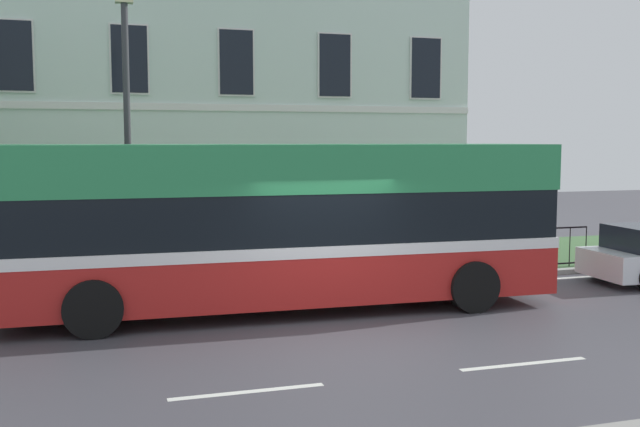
# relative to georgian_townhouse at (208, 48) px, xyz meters

# --- Properties ---
(ground_plane) EXTENTS (60.00, 56.00, 0.18)m
(ground_plane) POSITION_rel_georgian_townhouse_xyz_m (-0.26, -15.46, -6.52)
(ground_plane) COLOR #434149
(georgian_townhouse) EXTENTS (15.45, 11.19, 12.71)m
(georgian_townhouse) POSITION_rel_georgian_townhouse_xyz_m (0.00, 0.00, 0.00)
(georgian_townhouse) COLOR silver
(georgian_townhouse) RESTS_ON ground_plane
(iron_verge_railing) EXTENTS (14.79, 0.04, 0.97)m
(iron_verge_railing) POSITION_rel_georgian_townhouse_xyz_m (0.00, -11.99, -5.88)
(iron_verge_railing) COLOR black
(iron_verge_railing) RESTS_ON ground_plane
(single_decker_bus) EXTENTS (10.32, 2.91, 3.10)m
(single_decker_bus) POSITION_rel_georgian_townhouse_xyz_m (-0.71, -13.82, -4.87)
(single_decker_bus) COLOR #B41F1D
(single_decker_bus) RESTS_ON ground_plane
(street_lamp_post) EXTENTS (0.36, 0.24, 6.23)m
(street_lamp_post) POSITION_rel_georgian_townhouse_xyz_m (-3.36, -11.08, -2.78)
(street_lamp_post) COLOR #333338
(street_lamp_post) RESTS_ON ground_plane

